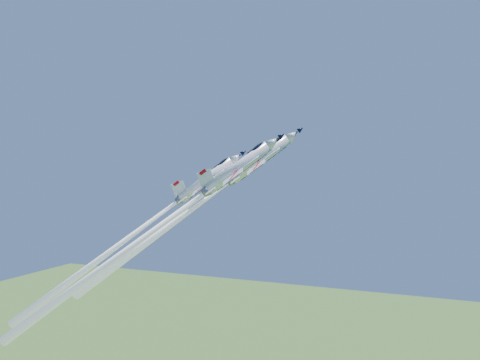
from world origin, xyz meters
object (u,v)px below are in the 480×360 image
at_px(jet_lead, 192,210).
at_px(jet_slot, 131,236).
at_px(jet_left, 186,208).
at_px(jet_right, 146,236).

bearing_deg(jet_lead, jet_slot, -78.14).
distance_m(jet_lead, jet_left, 3.64).
bearing_deg(jet_slot, jet_right, 31.80).
distance_m(jet_left, jet_slot, 12.17).
bearing_deg(jet_right, jet_left, 153.95).
distance_m(jet_right, jet_slot, 7.36).
relative_size(jet_left, jet_slot, 0.86).
relative_size(jet_lead, jet_left, 1.15).
bearing_deg(jet_left, jet_slot, -59.64).
relative_size(jet_left, jet_right, 0.77).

